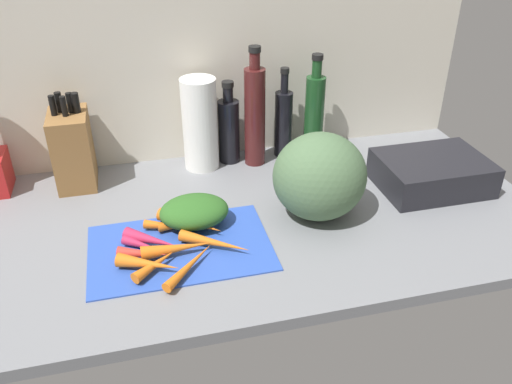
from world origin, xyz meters
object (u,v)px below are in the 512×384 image
carrot_8 (190,222)px  carrot_7 (169,226)px  carrot_9 (143,245)px  carrot_3 (190,265)px  bottle_1 (255,115)px  cutting_board (180,247)px  carrot_2 (151,240)px  carrot_10 (148,264)px  bottle_0 (229,129)px  carrot_4 (177,248)px  carrot_0 (215,243)px  knife_block (73,149)px  winter_squash (320,176)px  paper_towel_roll (199,124)px  bottle_3 (314,114)px  bottle_2 (283,121)px  carrot_5 (142,254)px  dish_rack (432,173)px  carrot_1 (188,223)px  carrot_6 (156,264)px

carrot_8 → carrot_7: bearing=175.1°
carrot_9 → carrot_3: bearing=-46.5°
carrot_3 → bottle_1: size_ratio=0.48×
cutting_board → carrot_2: size_ratio=3.10×
carrot_10 → bottle_1: bearing=52.0°
carrot_10 → bottle_0: (28.82, 49.42, 8.22)cm
carrot_2 → carrot_4: (5.45, -4.74, -0.01)cm
carrot_0 → carrot_2: size_ratio=1.28×
carrot_10 → knife_block: (-16.50, 46.12, 8.59)cm
carrot_8 → winter_squash: 34.58cm
carrot_10 → paper_towel_roll: 52.81cm
carrot_10 → winter_squash: winter_squash is taller
carrot_2 → bottle_3: size_ratio=0.43×
bottle_3 → bottle_2: bearing=167.9°
carrot_2 → carrot_9: (-2.17, -0.83, -0.54)cm
carrot_5 → bottle_1: bottle_1 is taller
bottle_3 → carrot_10: bearing=-139.4°
bottle_0 → bottle_2: bottle_2 is taller
carrot_5 → knife_block: (-15.57, 41.80, 8.75)cm
cutting_board → bottle_3: bottle_3 is taller
carrot_3 → bottle_1: (27.12, 48.42, 13.83)cm
carrot_3 → bottle_3: bottle_3 is taller
carrot_2 → bottle_2: size_ratio=0.49×
carrot_4 → carrot_2: bearing=139.0°
carrot_4 → bottle_0: (21.91, 45.30, 8.14)cm
carrot_10 → paper_towel_roll: bearing=67.6°
bottle_0 → bottle_1: 9.50cm
carrot_5 → paper_towel_roll: bearing=64.6°
knife_block → carrot_7: bearing=-54.2°
carrot_4 → bottle_0: 50.98cm
carrot_10 → cutting_board: bearing=42.4°
carrot_4 → bottle_0: bottle_0 is taller
carrot_10 → bottle_2: (46.08, 49.46, 8.80)cm
dish_rack → carrot_3: bearing=-163.3°
carrot_10 → winter_squash: (44.84, 13.53, 8.86)cm
paper_towel_roll → carrot_3: bearing=-102.1°
carrot_10 → carrot_7: bearing=66.5°
winter_squash → bottle_2: bearing=88.0°
carrot_8 → carrot_9: (-12.11, -6.04, -0.50)cm
carrot_2 → carrot_3: bearing=-55.7°
carrot_1 → bottle_2: bearing=44.5°
knife_block → bottle_1: 52.83cm
cutting_board → carrot_2: 7.02cm
bottle_3 → carrot_6: bearing=-138.5°
carrot_8 → bottle_2: (34.68, 35.39, 8.76)cm
carrot_7 → carrot_8: (5.09, -0.43, 0.51)cm
bottle_0 → carrot_9: bearing=-125.5°
bottle_2 → carrot_5: bearing=-136.2°
carrot_3 → bottle_2: (37.09, 51.66, 9.25)cm
carrot_1 → winter_squash: 35.17cm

